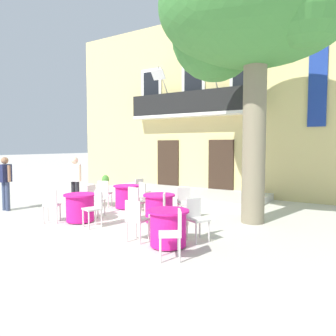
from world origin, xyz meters
name	(u,v)px	position (x,y,z in m)	size (l,w,h in m)	color
ground_plane	(129,215)	(0.00, 0.00, 0.00)	(120.00, 120.00, 0.00)	beige
building_facade	(213,110)	(-0.49, 6.99, 3.75)	(13.00, 5.09, 7.50)	#DBC67F
entrance_step_platform	(177,194)	(-0.49, 3.63, 0.12)	(6.92, 2.74, 0.25)	silver
plane_tree	(254,11)	(3.35, 1.09, 5.55)	(5.36, 4.71, 7.26)	#7F755B
cafe_table_near_tree	(80,207)	(-0.54, -1.40, 0.39)	(0.86, 0.86, 0.76)	#DB1984
cafe_chair_near_tree_0	(95,206)	(0.20, -1.57, 0.53)	(0.51, 0.51, 0.91)	silver
cafe_chair_near_tree_1	(94,198)	(-0.74, -0.67, 0.53)	(0.46, 0.46, 0.91)	silver
cafe_chair_near_tree_2	(51,203)	(-1.10, -1.90, 0.53)	(0.56, 0.56, 0.91)	silver
cafe_table_middle	(159,208)	(1.30, -0.29, 0.39)	(0.86, 0.86, 0.76)	#DB1984
cafe_chair_middle_0	(160,208)	(1.75, -0.90, 0.53)	(0.55, 0.55, 0.91)	silver
cafe_chair_middle_1	(185,201)	(1.76, 0.30, 0.53)	(0.57, 0.57, 0.91)	silver
cafe_chair_middle_2	(136,200)	(0.55, -0.33, 0.53)	(0.42, 0.42, 0.91)	silver
cafe_table_front	(127,196)	(-0.70, 0.74, 0.39)	(0.86, 0.86, 0.76)	#DB1984
cafe_chair_front_0	(142,190)	(-0.66, 1.49, 0.53)	(0.46, 0.46, 0.91)	silver
cafe_chair_front_1	(104,192)	(-1.36, 0.39, 0.53)	(0.52, 0.52, 0.91)	silver
cafe_chair_front_2	(139,195)	(0.02, 0.51, 0.53)	(0.53, 0.53, 0.91)	silver
cafe_table_far_side	(168,228)	(2.63, -1.92, 0.39)	(0.86, 0.86, 0.76)	#DB1984
cafe_chair_far_side_0	(174,231)	(3.12, -2.49, 0.53)	(0.56, 0.56, 0.91)	silver
cafe_chair_far_side_1	(196,216)	(2.91, -1.21, 0.53)	(0.54, 0.54, 0.91)	silver
cafe_chair_far_side_2	(136,218)	(1.89, -2.03, 0.53)	(0.42, 0.42, 0.91)	silver
ground_planter_left	(106,182)	(-4.30, 3.53, 0.39)	(0.34, 0.34, 0.71)	#995638
pedestrian_near_entrance	(5,180)	(-3.69, -1.62, 0.96)	(0.53, 0.36, 1.70)	#384260
pedestrian_mid_plaza	(75,180)	(-2.06, -0.22, 0.96)	(0.53, 0.35, 1.69)	#232328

